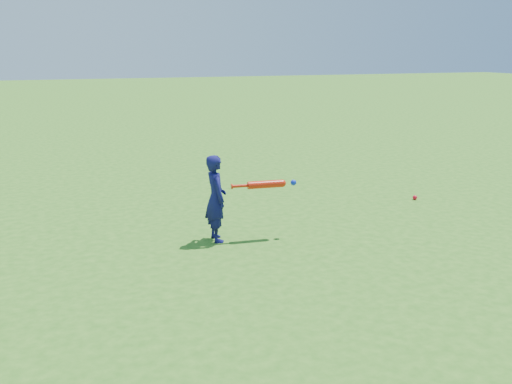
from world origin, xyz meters
The scene contains 4 objects.
ground centered at (0.00, 0.00, 0.00)m, with size 80.00×80.00×0.00m, color #2D6818.
child centered at (0.32, -0.08, 0.53)m, with size 0.38×0.25×1.05m, color #11104D.
ground_ball_red centered at (3.74, 0.70, 0.04)m, with size 0.07×0.07×0.07m, color red.
bat_swing centered at (0.95, -0.19, 0.67)m, with size 0.82×0.13×0.09m.
Camera 1 is at (-1.51, -6.44, 2.27)m, focal length 40.00 mm.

